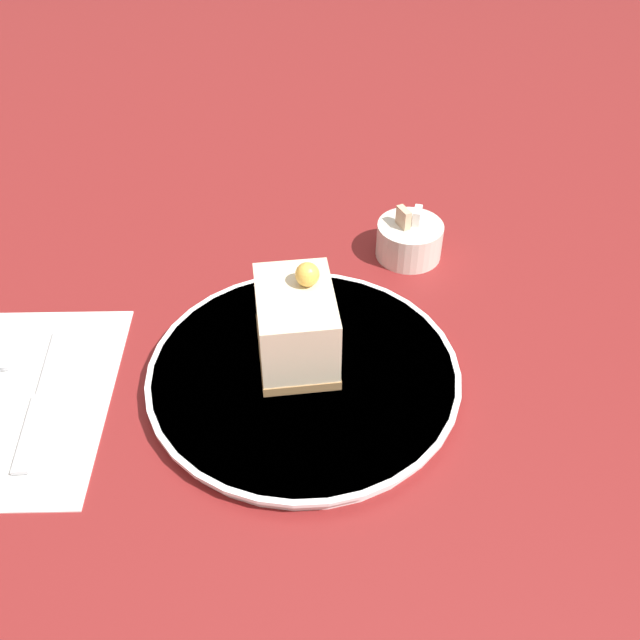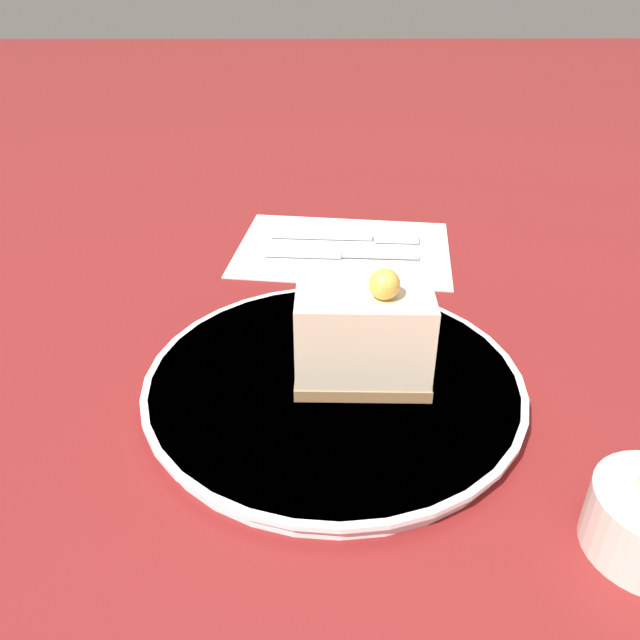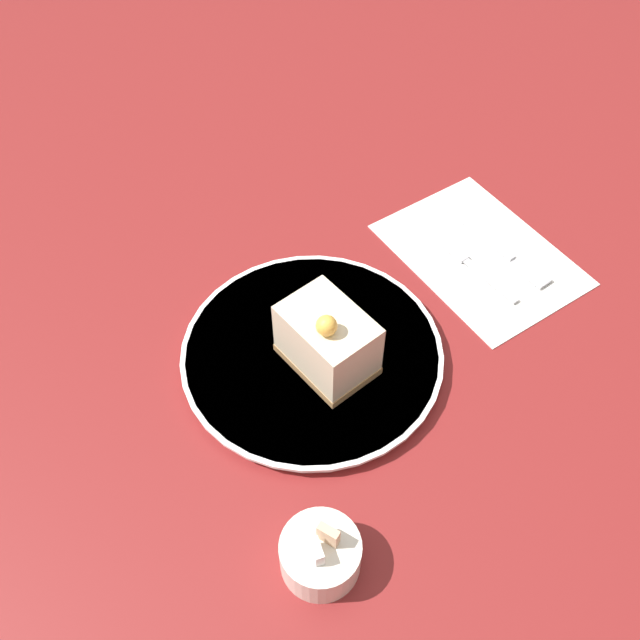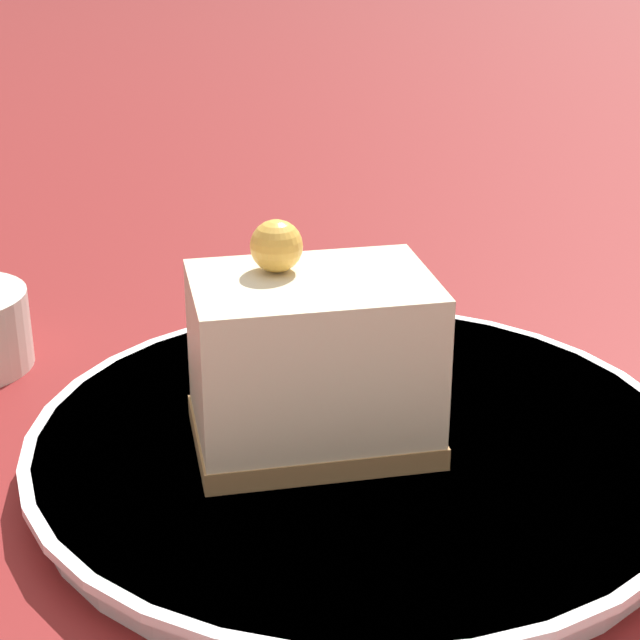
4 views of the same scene
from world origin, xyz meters
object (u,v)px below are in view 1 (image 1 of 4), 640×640
at_px(plate, 304,375).
at_px(cake_slice, 296,325).
at_px(knife, 37,410).
at_px(sugar_bowl, 409,240).

bearing_deg(plate, cake_slice, 98.33).
bearing_deg(cake_slice, plate, -80.17).
bearing_deg(plate, knife, -179.77).
bearing_deg(plate, sugar_bowl, 50.85).
relative_size(knife, sugar_bowl, 2.31).
bearing_deg(knife, cake_slice, 9.53).
bearing_deg(cake_slice, knife, -173.12).
distance_m(plate, cake_slice, 0.05).
xyz_separation_m(cake_slice, knife, (-0.24, -0.02, -0.05)).
distance_m(cake_slice, sugar_bowl, 0.22).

